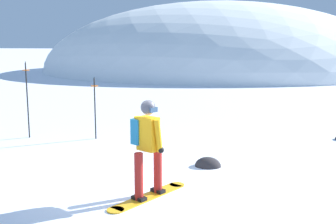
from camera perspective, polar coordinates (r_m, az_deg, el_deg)
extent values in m
plane|color=white|center=(7.90, -5.21, -10.20)|extent=(300.00, 300.00, 0.00)
ellipsoid|color=white|center=(39.46, 6.50, 5.70)|extent=(31.90, 28.71, 12.60)
cube|color=orange|center=(7.37, -2.68, -11.55)|extent=(0.99, 1.50, 0.02)
cylinder|color=orange|center=(7.92, 1.24, -10.01)|extent=(0.28, 0.28, 0.02)
cylinder|color=orange|center=(6.86, -7.25, -13.27)|extent=(0.28, 0.28, 0.02)
cube|color=black|center=(7.52, -1.41, -10.76)|extent=(0.29, 0.24, 0.06)
cube|color=black|center=(7.19, -4.01, -11.75)|extent=(0.29, 0.24, 0.06)
cylinder|color=maroon|center=(7.40, -1.42, -8.00)|extent=(0.15, 0.15, 0.82)
cylinder|color=maroon|center=(7.06, -4.05, -8.88)|extent=(0.15, 0.15, 0.82)
cube|color=#F4A314|center=(7.04, -2.75, -3.01)|extent=(0.42, 0.37, 0.58)
cylinder|color=#F4A314|center=(7.20, -4.08, -2.74)|extent=(0.17, 0.20, 0.57)
cylinder|color=#F4A314|center=(6.89, -1.35, -3.28)|extent=(0.17, 0.20, 0.57)
sphere|color=black|center=(7.30, -3.95, -4.59)|extent=(0.11, 0.11, 0.11)
sphere|color=black|center=(6.97, -1.00, -5.26)|extent=(0.11, 0.11, 0.11)
cube|color=teal|center=(7.17, -3.91, -2.62)|extent=(0.29, 0.33, 0.44)
cube|color=teal|center=(7.26, -4.47, -3.13)|extent=(0.15, 0.20, 0.20)
sphere|color=beige|center=(6.96, -2.78, 0.41)|extent=(0.21, 0.21, 0.21)
sphere|color=#4C4C56|center=(6.96, -2.78, 0.65)|extent=(0.25, 0.25, 0.25)
cube|color=navy|center=(6.87, -1.99, 0.29)|extent=(0.11, 0.16, 0.08)
cylinder|color=black|center=(12.20, -18.80, 1.44)|extent=(0.04, 0.04, 2.09)
cylinder|color=orange|center=(12.12, -19.02, 5.49)|extent=(0.20, 0.20, 0.02)
cone|color=black|center=(12.10, -19.08, 6.53)|extent=(0.04, 0.04, 0.08)
cylinder|color=black|center=(11.61, -10.02, 0.36)|extent=(0.04, 0.04, 1.66)
cylinder|color=orange|center=(11.53, -10.12, 3.56)|extent=(0.20, 0.20, 0.02)
cone|color=black|center=(11.51, -10.15, 4.65)|extent=(0.04, 0.04, 0.08)
ellipsoid|color=#282628|center=(9.13, 5.51, -7.44)|extent=(0.57, 0.49, 0.40)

